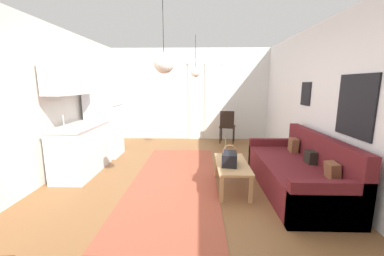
{
  "coord_description": "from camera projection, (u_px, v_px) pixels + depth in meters",
  "views": [
    {
      "loc": [
        0.27,
        -3.4,
        1.63
      ],
      "look_at": [
        0.14,
        1.07,
        0.8
      ],
      "focal_mm": 22.15,
      "sensor_mm": 36.0,
      "label": 1
    }
  ],
  "objects": [
    {
      "name": "ground_plane",
      "position": [
        181.0,
        194.0,
        3.66
      ],
      "size": [
        5.17,
        7.85,
        0.1
      ],
      "primitive_type": "cube",
      "color": "brown"
    },
    {
      "name": "wall_back",
      "position": [
        191.0,
        95.0,
        7.02
      ],
      "size": [
        4.77,
        0.13,
        2.65
      ],
      "color": "silver",
      "rests_on": "ground_plane"
    },
    {
      "name": "wall_right",
      "position": [
        345.0,
        106.0,
        3.34
      ],
      "size": [
        0.12,
        7.45,
        2.65
      ],
      "color": "silver",
      "rests_on": "ground_plane"
    },
    {
      "name": "wall_left",
      "position": [
        22.0,
        105.0,
        3.48
      ],
      "size": [
        0.12,
        7.45,
        2.65
      ],
      "color": "silver",
      "rests_on": "ground_plane"
    },
    {
      "name": "area_rug",
      "position": [
        175.0,
        180.0,
        4.08
      ],
      "size": [
        1.42,
        3.72,
        0.01
      ],
      "primitive_type": "cube",
      "color": "#9E4733",
      "rests_on": "ground_plane"
    },
    {
      "name": "couch",
      "position": [
        299.0,
        173.0,
        3.66
      ],
      "size": [
        0.92,
        2.16,
        0.88
      ],
      "color": "#5B191E",
      "rests_on": "ground_plane"
    },
    {
      "name": "coffee_table",
      "position": [
        232.0,
        166.0,
        3.71
      ],
      "size": [
        0.48,
        1.04,
        0.42
      ],
      "color": "tan",
      "rests_on": "ground_plane"
    },
    {
      "name": "bamboo_vase",
      "position": [
        225.0,
        154.0,
        3.87
      ],
      "size": [
        0.07,
        0.07,
        0.39
      ],
      "color": "#2D2D33",
      "rests_on": "coffee_table"
    },
    {
      "name": "handbag",
      "position": [
        230.0,
        159.0,
        3.59
      ],
      "size": [
        0.27,
        0.37,
        0.32
      ],
      "color": "black",
      "rests_on": "coffee_table"
    },
    {
      "name": "refrigerator",
      "position": [
        104.0,
        120.0,
        5.36
      ],
      "size": [
        0.67,
        0.65,
        1.65
      ],
      "color": "white",
      "rests_on": "ground_plane"
    },
    {
      "name": "kitchen_counter",
      "position": [
        79.0,
        131.0,
        4.3
      ],
      "size": [
        0.6,
        1.32,
        2.06
      ],
      "color": "silver",
      "rests_on": "ground_plane"
    },
    {
      "name": "accent_chair",
      "position": [
        227.0,
        125.0,
        6.56
      ],
      "size": [
        0.49,
        0.48,
        0.92
      ],
      "rotation": [
        0.0,
        0.0,
        2.93
      ],
      "color": "black",
      "rests_on": "ground_plane"
    },
    {
      "name": "pendant_lamp_near",
      "position": [
        164.0,
        63.0,
        2.89
      ],
      "size": [
        0.26,
        0.26,
        0.9
      ],
      "color": "black"
    },
    {
      "name": "pendant_lamp_far",
      "position": [
        195.0,
        72.0,
        5.12
      ],
      "size": [
        0.21,
        0.21,
        0.87
      ],
      "color": "black"
    }
  ]
}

